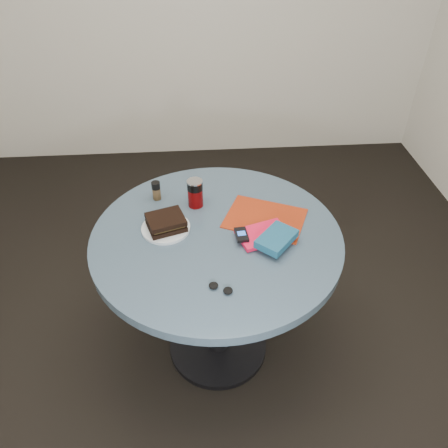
{
  "coord_description": "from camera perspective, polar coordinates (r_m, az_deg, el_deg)",
  "views": [
    {
      "loc": [
        -0.07,
        -1.32,
        1.88
      ],
      "look_at": [
        0.03,
        0.0,
        0.8
      ],
      "focal_mm": 35.0,
      "sensor_mm": 36.0,
      "label": 1
    }
  ],
  "objects": [
    {
      "name": "novel",
      "position": [
        1.67,
        6.88,
        -1.92
      ],
      "size": [
        0.18,
        0.19,
        0.03
      ],
      "primitive_type": "cube",
      "rotation": [
        0.0,
        0.0,
        0.85
      ],
      "color": "navy",
      "rests_on": "red_book"
    },
    {
      "name": "pepper_grinder",
      "position": [
        1.92,
        -8.83,
        4.35
      ],
      "size": [
        0.05,
        0.05,
        0.09
      ],
      "color": "#48361F",
      "rests_on": "table"
    },
    {
      "name": "headphones",
      "position": [
        1.51,
        -0.44,
        -8.37
      ],
      "size": [
        0.09,
        0.07,
        0.02
      ],
      "color": "black",
      "rests_on": "table"
    },
    {
      "name": "sandwich",
      "position": [
        1.75,
        -7.58,
        0.23
      ],
      "size": [
        0.17,
        0.16,
        0.05
      ],
      "color": "black",
      "rests_on": "plate"
    },
    {
      "name": "magazine",
      "position": [
        1.82,
        5.38,
        0.75
      ],
      "size": [
        0.38,
        0.34,
        0.01
      ],
      "primitive_type": "cube",
      "rotation": [
        0.0,
        0.0,
        -0.41
      ],
      "color": "maroon",
      "rests_on": "table"
    },
    {
      "name": "mp3_player",
      "position": [
        1.69,
        2.3,
        -1.41
      ],
      "size": [
        0.05,
        0.08,
        0.01
      ],
      "color": "black",
      "rests_on": "red_book"
    },
    {
      "name": "table",
      "position": [
        1.84,
        -0.93,
        -5.19
      ],
      "size": [
        1.0,
        1.0,
        0.75
      ],
      "color": "black",
      "rests_on": "ground"
    },
    {
      "name": "red_book",
      "position": [
        1.72,
        5.1,
        -1.38
      ],
      "size": [
        0.22,
        0.18,
        0.02
      ],
      "primitive_type": "cube",
      "rotation": [
        0.0,
        0.0,
        0.31
      ],
      "color": "red",
      "rests_on": "magazine"
    },
    {
      "name": "soda_can",
      "position": [
        1.85,
        -3.78,
        4.04
      ],
      "size": [
        0.09,
        0.09,
        0.12
      ],
      "color": "#5A0405",
      "rests_on": "table"
    },
    {
      "name": "ground",
      "position": [
        2.29,
        -0.78,
        -15.73
      ],
      "size": [
        4.0,
        4.0,
        0.0
      ],
      "primitive_type": "plane",
      "color": "black",
      "rests_on": "ground"
    },
    {
      "name": "plate",
      "position": [
        1.77,
        -7.6,
        -0.54
      ],
      "size": [
        0.23,
        0.23,
        0.01
      ],
      "primitive_type": "cylinder",
      "rotation": [
        0.0,
        0.0,
        0.22
      ],
      "color": "silver",
      "rests_on": "table"
    }
  ]
}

